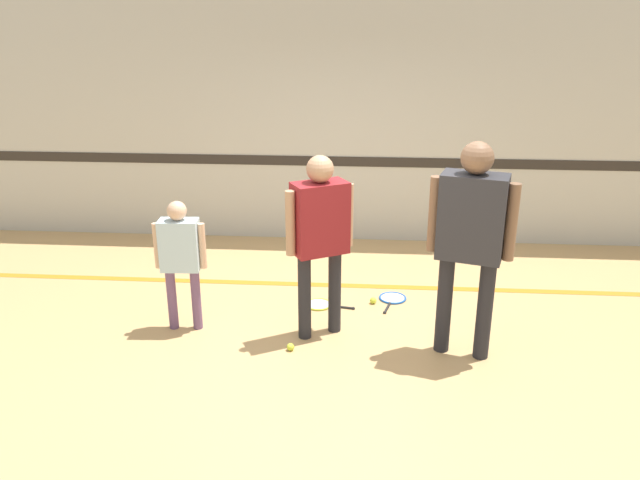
% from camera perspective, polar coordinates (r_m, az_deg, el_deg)
% --- Properties ---
extents(ground_plane, '(16.00, 16.00, 0.00)m').
position_cam_1_polar(ground_plane, '(5.63, 1.20, -9.32)').
color(ground_plane, tan).
extents(wall_back, '(16.00, 0.07, 3.20)m').
position_cam_1_polar(wall_back, '(7.74, 2.40, 11.37)').
color(wall_back, beige).
rests_on(wall_back, ground_plane).
extents(floor_stripe, '(14.40, 0.10, 0.01)m').
position_cam_1_polar(floor_stripe, '(6.73, 1.77, -4.15)').
color(floor_stripe, orange).
rests_on(floor_stripe, ground_plane).
extents(person_instructor, '(0.56, 0.45, 1.66)m').
position_cam_1_polar(person_instructor, '(5.36, -0.00, 1.14)').
color(person_instructor, '#232328').
rests_on(person_instructor, ground_plane).
extents(person_student_left, '(0.47, 0.21, 1.23)m').
position_cam_1_polar(person_student_left, '(5.69, -12.66, -1.05)').
color(person_student_left, '#6B4C70').
rests_on(person_student_left, ground_plane).
extents(person_student_right, '(0.67, 0.42, 1.84)m').
position_cam_1_polar(person_student_right, '(5.14, 13.65, 1.05)').
color(person_student_right, '#232328').
rests_on(person_student_right, ground_plane).
extents(racket_spare_on_floor, '(0.34, 0.53, 0.03)m').
position_cam_1_polar(racket_spare_on_floor, '(6.45, 6.62, -5.35)').
color(racket_spare_on_floor, blue).
rests_on(racket_spare_on_floor, ground_plane).
extents(racket_second_spare, '(0.53, 0.32, 0.03)m').
position_cam_1_polar(racket_second_spare, '(6.29, 0.06, -5.92)').
color(racket_second_spare, '#C6D838').
rests_on(racket_second_spare, ground_plane).
extents(tennis_ball_near_instructor, '(0.07, 0.07, 0.07)m').
position_cam_1_polar(tennis_ball_near_instructor, '(5.50, -2.72, -9.74)').
color(tennis_ball_near_instructor, '#CCE038').
rests_on(tennis_ball_near_instructor, ground_plane).
extents(tennis_ball_by_spare_racket, '(0.07, 0.07, 0.07)m').
position_cam_1_polar(tennis_ball_by_spare_racket, '(6.34, 4.88, -5.54)').
color(tennis_ball_by_spare_racket, '#CCE038').
rests_on(tennis_ball_by_spare_racket, ground_plane).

